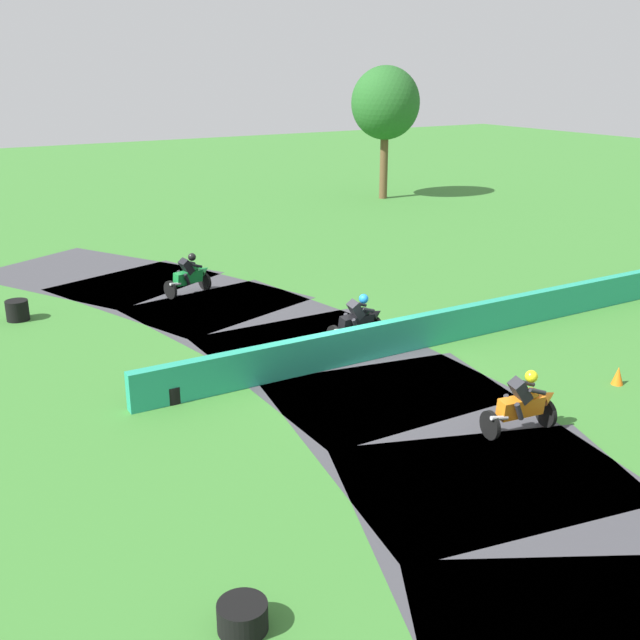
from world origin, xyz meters
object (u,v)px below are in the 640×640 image
object	(u,v)px
tire_stack_near	(243,616)
motorcycle_trailing_green	(190,275)
tire_stack_mid_b	(17,310)
traffic_cone	(618,376)
motorcycle_chase_black	(359,319)
tire_stack_mid_a	(170,392)
motorcycle_lead_orange	(524,403)

from	to	relation	value
tire_stack_near	motorcycle_trailing_green	bearing A→B (deg)	70.42
tire_stack_mid_b	traffic_cone	bearing A→B (deg)	-47.85
traffic_cone	motorcycle_chase_black	bearing A→B (deg)	122.86
motorcycle_chase_black	tire_stack_mid_a	size ratio (longest dim) A/B	2.51
motorcycle_trailing_green	traffic_cone	size ratio (longest dim) A/B	3.87
motorcycle_lead_orange	motorcycle_chase_black	xyz separation A→B (m)	(0.15, 6.22, -0.01)
motorcycle_trailing_green	tire_stack_mid_b	distance (m)	5.41
motorcycle_chase_black	motorcycle_trailing_green	distance (m)	7.00
motorcycle_lead_orange	tire_stack_mid_b	size ratio (longest dim) A/B	2.61
tire_stack_near	tire_stack_mid_a	size ratio (longest dim) A/B	1.03
motorcycle_chase_black	tire_stack_mid_a	bearing A→B (deg)	-170.57
motorcycle_lead_orange	traffic_cone	distance (m)	3.83
tire_stack_near	traffic_cone	bearing A→B (deg)	14.51
tire_stack_near	traffic_cone	size ratio (longest dim) A/B	1.57
motorcycle_trailing_green	traffic_cone	distance (m)	13.54
tire_stack_mid_a	traffic_cone	size ratio (longest dim) A/B	1.52
traffic_cone	motorcycle_trailing_green	bearing A→B (deg)	115.32
traffic_cone	tire_stack_mid_a	bearing A→B (deg)	153.68
tire_stack_near	traffic_cone	xyz separation A→B (m)	(11.16, 2.89, 0.02)
tire_stack_near	tire_stack_mid_b	world-z (taller)	tire_stack_mid_b
traffic_cone	tire_stack_mid_b	bearing A→B (deg)	132.15
motorcycle_chase_black	tire_stack_mid_b	distance (m)	10.17
motorcycle_trailing_green	tire_stack_mid_a	distance (m)	8.41
tire_stack_mid_b	tire_stack_mid_a	bearing A→B (deg)	-76.70
motorcycle_lead_orange	motorcycle_chase_black	world-z (taller)	motorcycle_lead_orange
motorcycle_lead_orange	tire_stack_mid_a	size ratio (longest dim) A/B	2.54
motorcycle_lead_orange	traffic_cone	bearing A→B (deg)	9.66
tire_stack_near	motorcycle_chase_black	bearing A→B (deg)	48.27
motorcycle_trailing_green	tire_stack_mid_a	size ratio (longest dim) A/B	2.54
motorcycle_lead_orange	tire_stack_mid_a	distance (m)	7.71
motorcycle_chase_black	motorcycle_trailing_green	xyz separation A→B (m)	(-2.18, 6.65, 0.01)
tire_stack_near	traffic_cone	distance (m)	11.53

